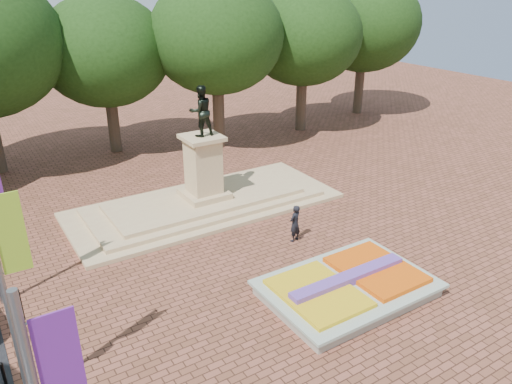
{
  "coord_description": "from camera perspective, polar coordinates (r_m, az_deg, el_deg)",
  "views": [
    {
      "loc": [
        -10.43,
        -13.61,
        11.25
      ],
      "look_at": [
        0.62,
        3.93,
        2.2
      ],
      "focal_mm": 35.0,
      "sensor_mm": 36.0,
      "label": 1
    }
  ],
  "objects": [
    {
      "name": "pedestrian",
      "position": [
        22.76,
        4.47,
        -3.59
      ],
      "size": [
        0.75,
        0.62,
        1.77
      ],
      "primitive_type": "imported",
      "rotation": [
        0.0,
        0.0,
        3.49
      ],
      "color": "black",
      "rests_on": "ground"
    },
    {
      "name": "ground",
      "position": [
        20.51,
        4.45,
        -9.77
      ],
      "size": [
        90.0,
        90.0,
        0.0
      ],
      "primitive_type": "plane",
      "color": "brown",
      "rests_on": "ground"
    },
    {
      "name": "banner_poles",
      "position": [
        14.35,
        -26.3,
        -10.12
      ],
      "size": [
        0.88,
        11.17,
        7.0
      ],
      "color": "slate",
      "rests_on": "ground"
    },
    {
      "name": "monument",
      "position": [
        26.14,
        -5.92,
        0.08
      ],
      "size": [
        14.0,
        6.0,
        6.4
      ],
      "color": "tan",
      "rests_on": "ground"
    },
    {
      "name": "flower_bed",
      "position": [
        19.6,
        10.48,
        -10.56
      ],
      "size": [
        6.3,
        4.3,
        0.91
      ],
      "color": "gray",
      "rests_on": "ground"
    },
    {
      "name": "tree_row_back",
      "position": [
        34.39,
        -10.52,
        15.56
      ],
      "size": [
        44.8,
        8.8,
        10.43
      ],
      "color": "#35271D",
      "rests_on": "ground"
    }
  ]
}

